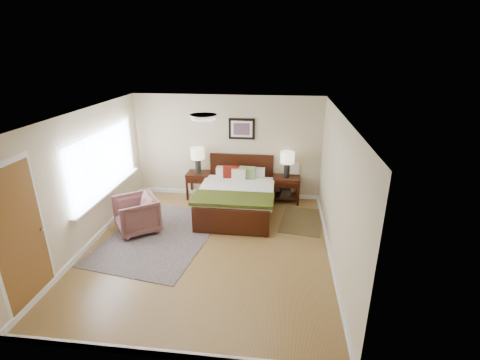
{
  "coord_description": "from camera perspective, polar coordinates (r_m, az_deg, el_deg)",
  "views": [
    {
      "loc": [
        1.26,
        -5.52,
        3.53
      ],
      "look_at": [
        0.5,
        0.87,
        1.05
      ],
      "focal_mm": 26.0,
      "sensor_mm": 36.0,
      "label": 1
    }
  ],
  "objects": [
    {
      "name": "floor",
      "position": [
        6.68,
        -5.23,
        -10.96
      ],
      "size": [
        5.0,
        5.0,
        0.0
      ],
      "primitive_type": "plane",
      "color": "olive",
      "rests_on": "ground"
    },
    {
      "name": "back_wall",
      "position": [
        8.44,
        -2.07,
        5.37
      ],
      "size": [
        4.5,
        0.04,
        2.5
      ],
      "primitive_type": "cube",
      "color": "#C8B091",
      "rests_on": "ground"
    },
    {
      "name": "front_wall",
      "position": [
        3.99,
        -13.33,
        -14.46
      ],
      "size": [
        4.5,
        0.04,
        2.5
      ],
      "primitive_type": "cube",
      "color": "#C8B091",
      "rests_on": "ground"
    },
    {
      "name": "left_wall",
      "position": [
        6.93,
        -24.12,
        -0.07
      ],
      "size": [
        0.04,
        5.0,
        2.5
      ],
      "primitive_type": "cube",
      "color": "#C8B091",
      "rests_on": "ground"
    },
    {
      "name": "right_wall",
      "position": [
        6.06,
        15.67,
        -1.88
      ],
      "size": [
        0.04,
        5.0,
        2.5
      ],
      "primitive_type": "cube",
      "color": "#C8B091",
      "rests_on": "ground"
    },
    {
      "name": "ceiling",
      "position": [
        5.76,
        -6.06,
        10.63
      ],
      "size": [
        4.5,
        5.0,
        0.02
      ],
      "primitive_type": "cube",
      "color": "white",
      "rests_on": "back_wall"
    },
    {
      "name": "window",
      "position": [
        7.44,
        -21.28,
        2.76
      ],
      "size": [
        0.11,
        2.72,
        1.32
      ],
      "color": "silver",
      "rests_on": "left_wall"
    },
    {
      "name": "door",
      "position": [
        5.7,
        -32.34,
        -8.08
      ],
      "size": [
        0.06,
        1.0,
        2.18
      ],
      "color": "silver",
      "rests_on": "ground"
    },
    {
      "name": "ceil_fixture",
      "position": [
        5.77,
        -6.05,
        10.29
      ],
      "size": [
        0.44,
        0.44,
        0.08
      ],
      "color": "white",
      "rests_on": "ceiling"
    },
    {
      "name": "bed",
      "position": [
        7.72,
        -0.55,
        -2.06
      ],
      "size": [
        1.67,
        2.01,
        1.08
      ],
      "color": "#331507",
      "rests_on": "ground"
    },
    {
      "name": "wall_art",
      "position": [
        8.25,
        0.28,
        8.38
      ],
      "size": [
        0.62,
        0.05,
        0.5
      ],
      "color": "black",
      "rests_on": "back_wall"
    },
    {
      "name": "nightstand_left",
      "position": [
        8.56,
        -6.83,
        0.39
      ],
      "size": [
        0.55,
        0.5,
        0.66
      ],
      "color": "#331507",
      "rests_on": "ground"
    },
    {
      "name": "nightstand_right",
      "position": [
        8.4,
        7.54,
        -1.15
      ],
      "size": [
        0.64,
        0.48,
        0.64
      ],
      "color": "#331507",
      "rests_on": "ground"
    },
    {
      "name": "lamp_left",
      "position": [
        8.4,
        -6.96,
        3.96
      ],
      "size": [
        0.32,
        0.32,
        0.61
      ],
      "color": "black",
      "rests_on": "nightstand_left"
    },
    {
      "name": "lamp_right",
      "position": [
        8.18,
        7.77,
        3.29
      ],
      "size": [
        0.32,
        0.32,
        0.61
      ],
      "color": "black",
      "rests_on": "nightstand_right"
    },
    {
      "name": "armchair",
      "position": [
        7.34,
        -16.62,
        -5.43
      ],
      "size": [
        1.11,
        1.11,
        0.73
      ],
      "primitive_type": "imported",
      "rotation": [
        0.0,
        0.0,
        -0.94
      ],
      "color": "brown",
      "rests_on": "ground"
    },
    {
      "name": "rug_persian",
      "position": [
        7.16,
        -13.02,
        -9.02
      ],
      "size": [
        2.29,
        2.94,
        0.01
      ],
      "primitive_type": "cube",
      "rotation": [
        0.0,
        0.0,
        -0.16
      ],
      "color": "#0B173A",
      "rests_on": "ground"
    },
    {
      "name": "rug_navy",
      "position": [
        7.69,
        10.11,
        -6.56
      ],
      "size": [
        1.04,
        1.4,
        0.01
      ],
      "primitive_type": "cube",
      "rotation": [
        0.0,
        0.0,
        -0.15
      ],
      "color": "black",
      "rests_on": "ground"
    }
  ]
}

